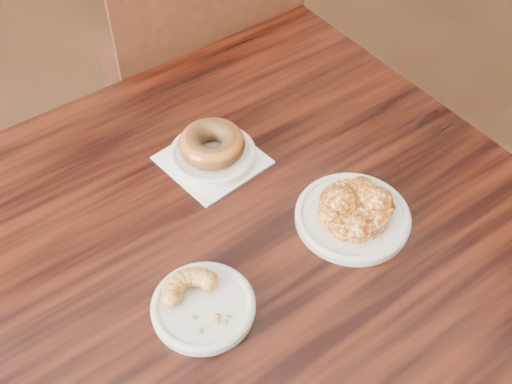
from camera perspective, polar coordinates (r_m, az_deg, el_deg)
floor at (r=1.72m, az=4.35°, el=-13.38°), size 5.00×5.00×0.00m
cafe_table at (r=1.27m, az=-0.03°, el=-14.80°), size 0.95×0.95×0.75m
chair_far at (r=1.74m, az=-5.83°, el=10.48°), size 0.57×0.57×0.90m
napkin at (r=1.07m, az=-3.88°, el=2.85°), size 0.16×0.16×0.00m
plate_donut at (r=1.07m, az=-3.87°, el=3.33°), size 0.14×0.14×0.01m
plate_cruller at (r=0.89m, az=-4.70°, el=-10.16°), size 0.14×0.14×0.01m
plate_fritter at (r=0.99m, az=8.58°, el=-2.25°), size 0.18×0.18×0.01m
glazed_donut at (r=1.05m, az=-3.94°, el=4.30°), size 0.11×0.11×0.04m
apple_fritter at (r=0.97m, az=8.73°, el=-1.36°), size 0.15×0.15×0.04m
cruller_fragment at (r=0.87m, az=-4.78°, el=-9.50°), size 0.10×0.10×0.03m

